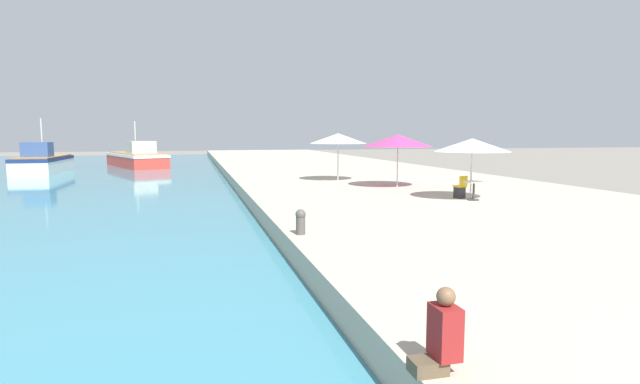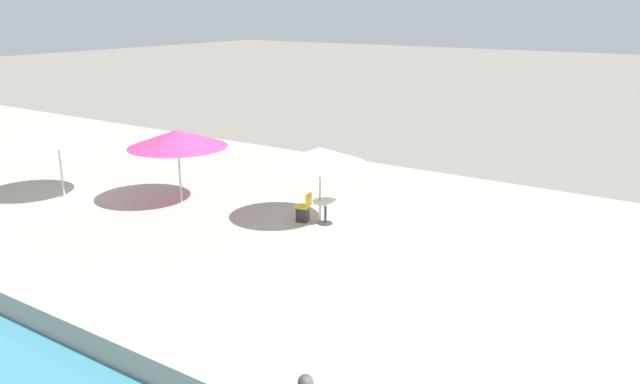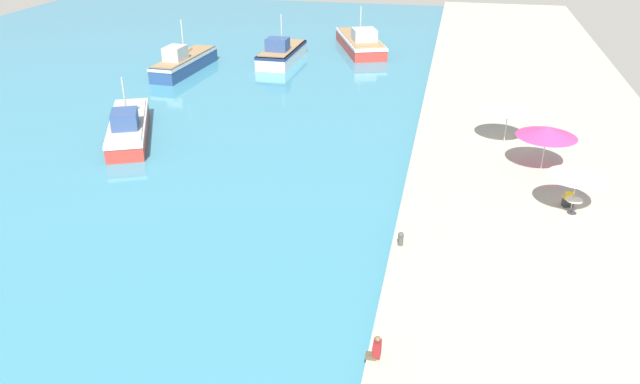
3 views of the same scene
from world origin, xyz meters
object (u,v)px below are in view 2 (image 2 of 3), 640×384
Objects in this scene: cafe_umbrella_white at (177,138)px; cafe_table at (325,207)px; cafe_umbrella_striped at (56,132)px; cafe_chair_left at (303,211)px; cafe_umbrella_pink at (320,156)px.

cafe_table is (0.94, -5.28, -1.71)m from cafe_umbrella_white.
cafe_umbrella_striped is 3.43× the size of cafe_chair_left.
cafe_chair_left is at bearing -72.91° from cafe_umbrella_striped.
cafe_umbrella_white is 5.63m from cafe_table.
cafe_umbrella_striped reaches higher than cafe_chair_left.
cafe_table is (0.02, -0.19, -1.60)m from cafe_umbrella_pink.
cafe_umbrella_striped is 3.90× the size of cafe_table.
cafe_umbrella_pink reaches higher than cafe_chair_left.
cafe_umbrella_white is 3.65× the size of cafe_chair_left.
cafe_chair_left is at bearing 107.47° from cafe_umbrella_pink.
cafe_table is at bearing -73.09° from cafe_umbrella_striped.
cafe_chair_left is (-0.18, 0.70, -0.21)m from cafe_table.
cafe_umbrella_white is (-0.92, 5.09, 0.11)m from cafe_umbrella_pink.
cafe_umbrella_pink is at bearing 96.92° from cafe_table.
cafe_umbrella_striped is at bearing 106.91° from cafe_table.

